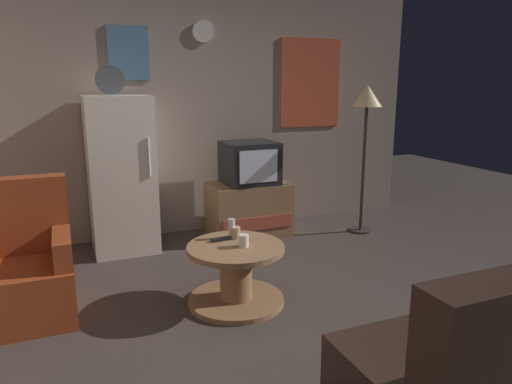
% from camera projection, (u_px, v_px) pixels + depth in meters
% --- Properties ---
extents(ground_plane, '(12.00, 12.00, 0.00)m').
position_uv_depth(ground_plane, '(301.00, 329.00, 3.17)').
color(ground_plane, '#3D332D').
extents(wall_with_art, '(5.20, 0.12, 2.77)m').
position_uv_depth(wall_with_art, '(198.00, 104.00, 5.06)').
color(wall_with_art, gray).
rests_on(wall_with_art, ground_plane).
extents(fridge, '(0.60, 0.62, 1.77)m').
position_uv_depth(fridge, '(121.00, 174.00, 4.54)').
color(fridge, silver).
rests_on(fridge, ground_plane).
extents(tv_stand, '(0.84, 0.53, 0.57)m').
position_uv_depth(tv_stand, '(249.00, 209.00, 5.07)').
color(tv_stand, '#8E6642').
rests_on(tv_stand, ground_plane).
extents(crt_tv, '(0.54, 0.51, 0.44)m').
position_uv_depth(crt_tv, '(250.00, 163.00, 4.95)').
color(crt_tv, black).
rests_on(crt_tv, tv_stand).
extents(standing_lamp, '(0.32, 0.32, 1.59)m').
position_uv_depth(standing_lamp, '(367.00, 108.00, 4.95)').
color(standing_lamp, '#332D28').
rests_on(standing_lamp, ground_plane).
extents(coffee_table, '(0.72, 0.72, 0.45)m').
position_uv_depth(coffee_table, '(236.00, 274.00, 3.50)').
color(coffee_table, '#8E6642').
rests_on(coffee_table, ground_plane).
extents(wine_glass, '(0.05, 0.05, 0.15)m').
position_uv_depth(wine_glass, '(232.00, 228.00, 3.61)').
color(wine_glass, silver).
rests_on(wine_glass, coffee_table).
extents(mug_ceramic_white, '(0.08, 0.08, 0.09)m').
position_uv_depth(mug_ceramic_white, '(243.00, 241.00, 3.42)').
color(mug_ceramic_white, silver).
rests_on(mug_ceramic_white, coffee_table).
extents(mug_ceramic_tan, '(0.08, 0.08, 0.09)m').
position_uv_depth(mug_ceramic_tan, '(235.00, 233.00, 3.60)').
color(mug_ceramic_tan, tan).
rests_on(mug_ceramic_tan, coffee_table).
extents(remote_control, '(0.15, 0.05, 0.02)m').
position_uv_depth(remote_control, '(221.00, 239.00, 3.55)').
color(remote_control, black).
rests_on(remote_control, coffee_table).
extents(armchair, '(0.68, 0.68, 0.96)m').
position_uv_depth(armchair, '(21.00, 270.00, 3.30)').
color(armchair, maroon).
rests_on(armchair, ground_plane).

